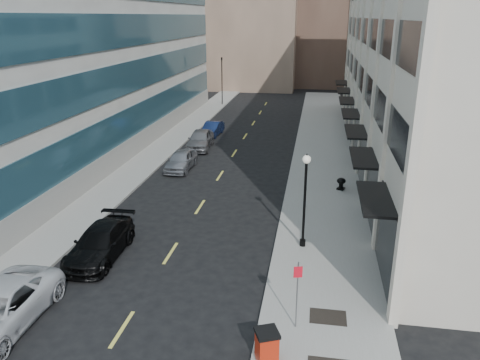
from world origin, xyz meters
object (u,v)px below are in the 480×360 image
(car_grey_sedan, at_px, (200,139))
(car_black_pickup, at_px, (100,243))
(car_blue_sedan, at_px, (212,129))
(sign_post, at_px, (297,287))
(lamppost, at_px, (305,193))
(urn_planter, at_px, (341,183))
(car_silver_sedan, at_px, (181,160))
(trash_bin, at_px, (267,345))
(traffic_signal, at_px, (222,60))

(car_grey_sedan, bearing_deg, car_black_pickup, -93.55)
(car_blue_sedan, xyz_separation_m, sign_post, (9.60, -28.79, 1.21))
(car_grey_sedan, xyz_separation_m, sign_post, (9.60, -24.01, 1.05))
(lamppost, relative_size, urn_planter, 6.01)
(car_black_pickup, distance_m, sign_post, 10.51)
(car_silver_sedan, distance_m, car_grey_sedan, 6.00)
(car_blue_sedan, relative_size, sign_post, 1.48)
(car_black_pickup, distance_m, trash_bin, 10.66)
(traffic_signal, relative_size, car_black_pickup, 1.36)
(car_blue_sedan, bearing_deg, car_black_pickup, -85.93)
(car_black_pickup, relative_size, car_silver_sedan, 1.20)
(car_grey_sedan, relative_size, urn_planter, 6.01)
(lamppost, height_order, sign_post, lamppost)
(trash_bin, xyz_separation_m, urn_planter, (3.07, 17.10, -0.16))
(car_black_pickup, bearing_deg, car_grey_sedan, 88.57)
(car_silver_sedan, height_order, sign_post, sign_post)
(trash_bin, bearing_deg, car_blue_sedan, 82.73)
(car_black_pickup, bearing_deg, urn_planter, 41.53)
(lamppost, bearing_deg, car_black_pickup, -165.56)
(urn_planter, bearing_deg, sign_post, -98.28)
(car_silver_sedan, bearing_deg, urn_planter, -12.77)
(car_blue_sedan, height_order, urn_planter, car_blue_sedan)
(car_silver_sedan, bearing_deg, traffic_signal, 95.89)
(car_black_pickup, distance_m, lamppost, 10.16)
(car_blue_sedan, relative_size, urn_planter, 5.00)
(car_silver_sedan, relative_size, urn_planter, 5.35)
(car_grey_sedan, distance_m, lamppost, 20.00)
(car_grey_sedan, xyz_separation_m, trash_bin, (8.73, -26.00, -0.03))
(traffic_signal, bearing_deg, urn_planter, -64.75)
(urn_planter, bearing_deg, car_blue_sedan, 130.79)
(traffic_signal, bearing_deg, car_blue_sedan, -81.93)
(car_silver_sedan, bearing_deg, sign_post, -60.91)
(traffic_signal, distance_m, car_black_pickup, 41.25)
(car_black_pickup, relative_size, urn_planter, 6.40)
(car_black_pickup, relative_size, lamppost, 1.06)
(traffic_signal, bearing_deg, trash_bin, -76.79)
(car_grey_sedan, height_order, lamppost, lamppost)
(traffic_signal, distance_m, lamppost, 40.30)
(car_silver_sedan, relative_size, lamppost, 0.89)
(car_black_pickup, xyz_separation_m, trash_bin, (8.73, -6.11, 0.05))
(traffic_signal, relative_size, urn_planter, 8.68)
(car_grey_sedan, bearing_deg, urn_planter, -40.57)
(car_blue_sedan, distance_m, trash_bin, 31.99)
(car_blue_sedan, height_order, trash_bin, trash_bin)
(car_silver_sedan, distance_m, lamppost, 15.08)
(sign_post, bearing_deg, lamppost, 76.72)
(sign_post, bearing_deg, urn_planter, 68.43)
(traffic_signal, relative_size, sign_post, 2.56)
(car_blue_sedan, height_order, lamppost, lamppost)
(car_black_pickup, xyz_separation_m, lamppost, (9.60, 2.47, 2.24))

